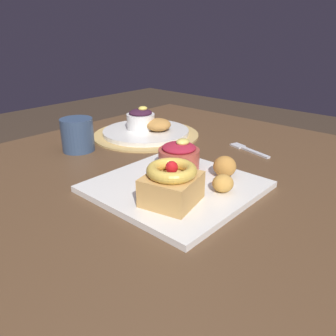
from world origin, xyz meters
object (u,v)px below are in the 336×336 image
object	(u,v)px
coffee_mug	(78,135)
fork	(247,149)
cake_slice	(172,184)
fritter_front	(225,166)
back_plate	(146,132)
back_ramekin	(141,119)
front_plate	(176,187)
back_pastry	(158,125)
berry_ramekin	(179,156)
fritter_middle	(223,183)

from	to	relation	value
coffee_mug	fork	bearing A→B (deg)	-47.91
cake_slice	fritter_front	xyz separation A→B (m)	(0.16, -0.01, -0.01)
back_plate	back_ramekin	size ratio (longest dim) A/B	3.06
front_plate	back_pastry	bearing A→B (deg)	48.98
back_ramekin	front_plate	bearing A→B (deg)	-123.57
front_plate	cake_slice	size ratio (longest dim) A/B	2.62
coffee_mug	back_pastry	bearing A→B (deg)	-16.55
berry_ramekin	fritter_front	world-z (taller)	berry_ramekin
fork	coffee_mug	bearing A→B (deg)	57.46
berry_ramekin	back_plate	distance (m)	0.30
front_plate	fritter_middle	world-z (taller)	fritter_middle
back_pastry	fork	world-z (taller)	back_pastry
back_ramekin	back_plate	bearing A→B (deg)	-82.99
back_pastry	fork	size ratio (longest dim) A/B	0.59
back_pastry	fork	distance (m)	0.27
berry_ramekin	back_plate	xyz separation A→B (m)	(0.15, 0.26, -0.03)
cake_slice	coffee_mug	world-z (taller)	cake_slice
coffee_mug	back_ramekin	bearing A→B (deg)	-4.66
back_plate	coffee_mug	xyz separation A→B (m)	(-0.21, 0.04, 0.03)
back_plate	back_ramekin	bearing A→B (deg)	97.01
cake_slice	fritter_front	distance (m)	0.16
back_plate	back_pastry	xyz separation A→B (m)	(0.02, -0.03, 0.02)
cake_slice	back_ramekin	world-z (taller)	cake_slice
fritter_front	back_plate	xyz separation A→B (m)	(0.12, 0.35, -0.02)
front_plate	back_pastry	size ratio (longest dim) A/B	3.91
fritter_front	back_pastry	xyz separation A→B (m)	(0.14, 0.32, 0.00)
fritter_front	back_plate	world-z (taller)	fritter_front
fritter_middle	back_ramekin	bearing A→B (deg)	66.32
coffee_mug	fritter_middle	bearing A→B (deg)	-86.06
cake_slice	fork	distance (m)	0.37
berry_ramekin	coffee_mug	bearing A→B (deg)	101.47
fritter_middle	coffee_mug	xyz separation A→B (m)	(-0.03, 0.42, 0.01)
coffee_mug	cake_slice	bearing A→B (deg)	-99.75
cake_slice	berry_ramekin	bearing A→B (deg)	35.48
fritter_front	back_plate	bearing A→B (deg)	71.28
fritter_front	coffee_mug	world-z (taller)	coffee_mug
back_plate	front_plate	bearing A→B (deg)	-125.45
berry_ramekin	back_ramekin	xyz separation A→B (m)	(0.15, 0.27, 0.01)
cake_slice	back_pastry	distance (m)	0.43
fritter_front	fritter_middle	xyz separation A→B (m)	(-0.06, -0.04, -0.00)
back_ramekin	coffee_mug	xyz separation A→B (m)	(-0.21, 0.02, -0.00)
cake_slice	back_ramekin	size ratio (longest dim) A/B	1.33
fritter_front	back_pastry	bearing A→B (deg)	66.55
back_plate	back_ramekin	distance (m)	0.04
back_plate	fork	distance (m)	0.30
front_plate	back_ramekin	size ratio (longest dim) A/B	3.48
berry_ramekin	fritter_front	xyz separation A→B (m)	(0.03, -0.10, -0.01)
back_ramekin	berry_ramekin	bearing A→B (deg)	-118.44
berry_ramekin	coffee_mug	size ratio (longest dim) A/B	1.05
fritter_middle	back_pastry	size ratio (longest dim) A/B	0.55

